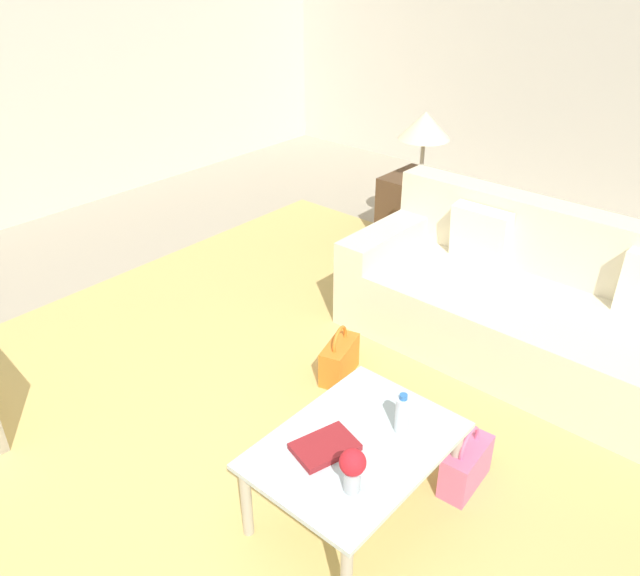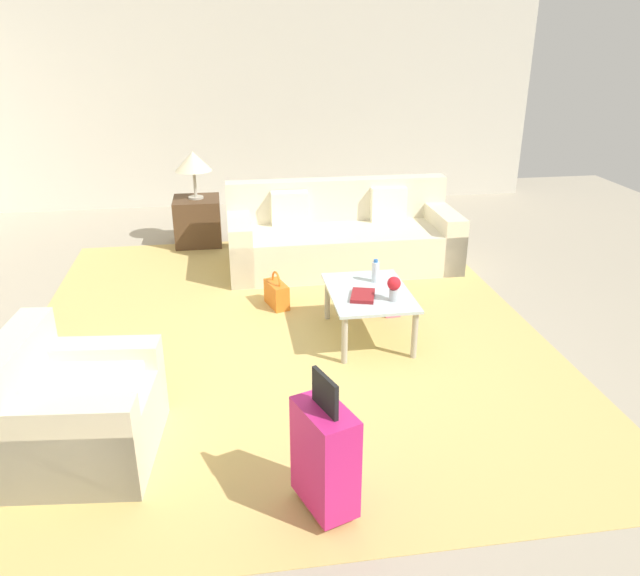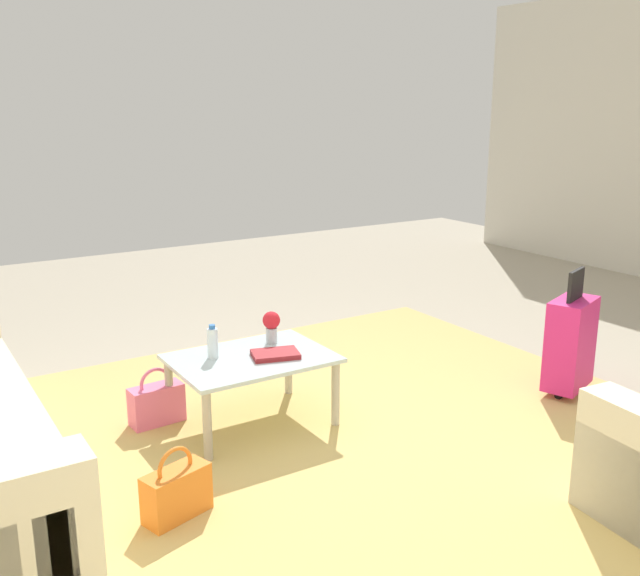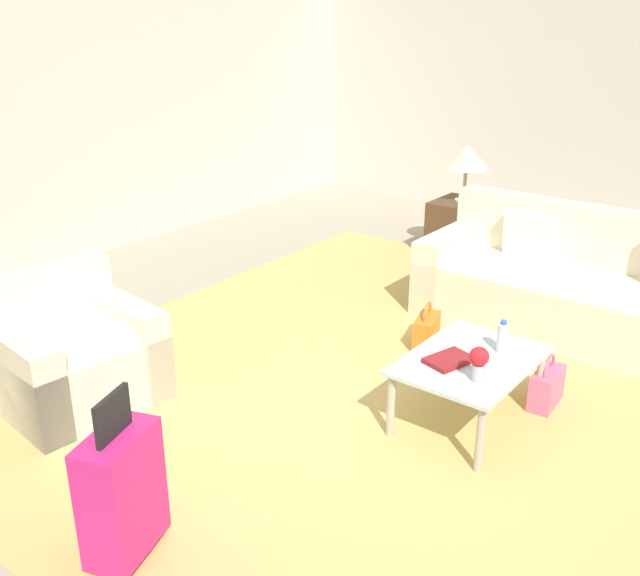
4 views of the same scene
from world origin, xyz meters
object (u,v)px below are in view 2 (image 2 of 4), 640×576
coffee_table (369,297)px  water_bottle (375,271)px  flower_vase (394,286)px  handbag_orange (277,294)px  table_lamp (193,162)px  suitcase_magenta (325,456)px  side_table (198,221)px  armchair (70,415)px  handbag_pink (389,298)px  coffee_table_book (363,296)px  couch (341,238)px

coffee_table → water_bottle: water_bottle is taller
flower_vase → handbag_orange: 1.38m
table_lamp → suitcase_magenta: size_ratio=0.66×
flower_vase → table_lamp: (3.02, 1.65, 0.45)m
side_table → handbag_orange: (-2.04, -0.78, -0.15)m
table_lamp → handbag_orange: size_ratio=1.57×
coffee_table → armchair: bearing=120.9°
side_table → handbag_pink: bearing=-141.9°
suitcase_magenta → handbag_orange: suitcase_magenta is taller
water_bottle → coffee_table_book: bearing=150.6°
water_bottle → armchair: bearing=123.4°
table_lamp → handbag_pink: (-2.31, -1.81, -0.88)m
coffee_table → side_table: size_ratio=1.63×
handbag_orange → coffee_table: bearing=-136.6°
suitcase_magenta → armchair: bearing=64.2°
coffee_table_book → handbag_orange: (0.88, 0.64, -0.32)m
table_lamp → coffee_table: bearing=-151.8°
table_lamp → suitcase_magenta: (-4.80, -0.80, -0.65)m
coffee_table_book → flower_vase: bearing=-97.2°
suitcase_magenta → handbag_orange: bearing=0.4°
couch → armchair: (-3.10, 2.26, -0.01)m
flower_vase → handbag_orange: size_ratio=0.57×
side_table → suitcase_magenta: suitcase_magenta is taller
armchair → side_table: size_ratio=1.75×
couch → handbag_pink: size_ratio=6.94×
coffee_table → flower_vase: size_ratio=4.53×
flower_vase → handbag_orange: bearing=41.5°
side_table → handbag_pink: (-2.31, -1.81, -0.15)m
side_table → handbag_orange: bearing=-159.0°
coffee_table_book → handbag_orange: 1.13m
armchair → table_lamp: 4.21m
armchair → side_table: 4.15m
couch → armchair: 3.84m
handbag_orange → coffee_table_book: bearing=-144.1°
table_lamp → handbag_orange: table_lamp is taller
water_bottle → coffee_table_book: (-0.32, 0.18, -0.08)m
flower_vase → handbag_pink: 0.84m
coffee_table → coffee_table_book: (-0.12, 0.08, 0.07)m
coffee_table_book → table_lamp: bearing=42.2°
handbag_orange → armchair: bearing=144.8°
table_lamp → suitcase_magenta: bearing=-170.5°
flower_vase → handbag_pink: flower_vase is taller
suitcase_magenta → table_lamp: bearing=9.5°
suitcase_magenta → coffee_table: bearing=-19.3°
suitcase_magenta → handbag_orange: (2.76, 0.02, -0.23)m
armchair → flower_vase: 2.56m
armchair → table_lamp: (4.09, -0.66, 0.72)m
coffee_table → table_lamp: (2.80, 1.50, 0.64)m
water_bottle → suitcase_magenta: size_ratio=0.24×
coffee_table_book → flower_vase: flower_vase is taller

